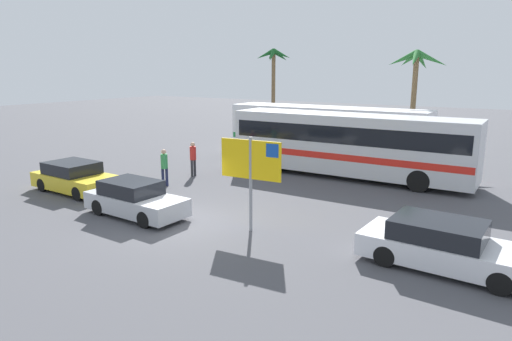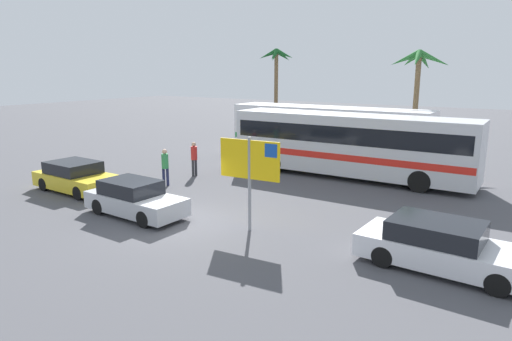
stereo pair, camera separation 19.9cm
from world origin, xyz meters
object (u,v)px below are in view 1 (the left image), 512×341
at_px(pedestrian_by_bus, 193,156).
at_px(car_yellow, 75,178).
at_px(pedestrian_crossing_lot, 164,164).
at_px(car_white, 444,246).
at_px(ferry_sign, 252,163).
at_px(bus_front_coach, 348,142).
at_px(car_silver, 135,199).
at_px(bus_rear_coach, 326,130).

bearing_deg(pedestrian_by_bus, car_yellow, -102.61).
bearing_deg(car_yellow, pedestrian_crossing_lot, 48.09).
xyz_separation_m(car_white, pedestrian_by_bus, (-12.93, 4.82, 0.41)).
distance_m(ferry_sign, pedestrian_by_bus, 8.72).
distance_m(car_white, pedestrian_crossing_lot, 12.98).
bearing_deg(ferry_sign, bus_front_coach, 86.70).
relative_size(car_silver, pedestrian_crossing_lot, 2.34).
bearing_deg(car_white, bus_rear_coach, 128.32).
bearing_deg(ferry_sign, car_silver, -172.34).
height_order(car_yellow, car_silver, same).
relative_size(bus_front_coach, car_white, 2.60).
bearing_deg(car_white, car_silver, -170.11).
bearing_deg(bus_rear_coach, pedestrian_crossing_lot, -109.93).
relative_size(pedestrian_by_bus, pedestrian_crossing_lot, 1.01).
relative_size(bus_rear_coach, pedestrian_by_bus, 6.88).
distance_m(bus_rear_coach, pedestrian_by_bus, 8.78).
relative_size(bus_front_coach, car_silver, 2.95).
distance_m(bus_front_coach, ferry_sign, 9.27).
bearing_deg(bus_front_coach, bus_rear_coach, 127.20).
relative_size(bus_rear_coach, ferry_sign, 3.79).
xyz_separation_m(ferry_sign, car_yellow, (-9.42, 0.04, -1.69)).
xyz_separation_m(car_yellow, car_silver, (4.86, -1.01, -0.00)).
relative_size(ferry_sign, pedestrian_by_bus, 1.81).
bearing_deg(car_yellow, car_silver, -9.82).
bearing_deg(bus_rear_coach, car_white, -54.44).
relative_size(bus_front_coach, car_yellow, 2.86).
distance_m(ferry_sign, pedestrian_crossing_lot, 7.41).
height_order(car_white, car_silver, same).
xyz_separation_m(bus_rear_coach, car_silver, (-1.53, -13.98, -1.15)).
relative_size(bus_front_coach, ferry_sign, 3.79).
distance_m(car_yellow, pedestrian_by_bus, 5.73).
bearing_deg(bus_front_coach, car_white, -55.15).
bearing_deg(bus_rear_coach, bus_front_coach, -52.80).
relative_size(car_silver, pedestrian_by_bus, 2.33).
height_order(car_yellow, car_white, same).
bearing_deg(pedestrian_crossing_lot, ferry_sign, 24.55).
height_order(bus_rear_coach, car_yellow, bus_rear_coach).
xyz_separation_m(bus_front_coach, car_silver, (-4.38, -10.22, -1.15)).
bearing_deg(pedestrian_by_bus, bus_rear_coach, 77.24).
bearing_deg(car_white, ferry_sign, -173.90).
xyz_separation_m(bus_front_coach, car_white, (6.19, -8.90, -1.15)).
height_order(car_yellow, pedestrian_by_bus, pedestrian_by_bus).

